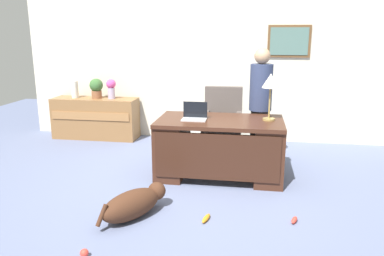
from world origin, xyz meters
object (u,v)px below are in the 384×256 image
at_px(desk, 219,147).
at_px(dog_toy_bone, 206,218).
at_px(potted_plant, 96,87).
at_px(armchair, 222,124).
at_px(vase_with_flowers, 111,88).
at_px(person_standing, 260,106).
at_px(credenza, 96,118).
at_px(dog_toy_plush, 294,220).
at_px(laptop, 195,115).
at_px(desk_lamp, 271,84).
at_px(vase_empty, 75,89).
at_px(dog_toy_ball, 84,253).
at_px(dog_lying, 134,203).

bearing_deg(desk, dog_toy_bone, -90.80).
bearing_deg(dog_toy_bone, potted_plant, 129.43).
distance_m(desk, armchair, 1.05).
distance_m(desk, vase_with_flowers, 2.70).
xyz_separation_m(person_standing, vase_with_flowers, (-2.63, 0.98, 0.07)).
xyz_separation_m(desk, credenza, (-2.43, 1.61, -0.05)).
bearing_deg(dog_toy_bone, desk, 89.20).
relative_size(armchair, dog_toy_plush, 7.23).
distance_m(armchair, laptop, 1.16).
distance_m(armchair, desk_lamp, 1.41).
bearing_deg(vase_empty, desk, -29.84).
bearing_deg(dog_toy_ball, desk_lamp, 53.62).
xyz_separation_m(vase_with_flowers, potted_plant, (-0.28, 0.00, -0.00)).
xyz_separation_m(desk, vase_empty, (-2.81, 1.61, 0.47)).
relative_size(credenza, laptop, 4.84).
height_order(person_standing, dog_lying, person_standing).
height_order(dog_toy_ball, dog_toy_bone, dog_toy_ball).
xyz_separation_m(laptop, dog_toy_bone, (0.32, -1.26, -0.82)).
bearing_deg(desk_lamp, dog_lying, -135.02).
bearing_deg(dog_toy_ball, armchair, 73.45).
xyz_separation_m(laptop, vase_with_flowers, (-1.77, 1.62, 0.10)).
relative_size(credenza, vase_with_flowers, 4.38).
bearing_deg(potted_plant, dog_lying, -61.16).
xyz_separation_m(armchair, vase_with_flowers, (-2.06, 0.56, 0.46)).
bearing_deg(dog_toy_plush, desk, 127.22).
distance_m(dog_lying, vase_with_flowers, 3.30).
bearing_deg(laptop, potted_plant, 141.68).
relative_size(person_standing, desk_lamp, 2.79).
relative_size(person_standing, dog_lying, 2.14).
distance_m(desk, dog_toy_ball, 2.34).
relative_size(dog_lying, vase_empty, 2.59).
bearing_deg(armchair, person_standing, -36.28).
distance_m(dog_lying, desk_lamp, 2.28).
xyz_separation_m(credenza, dog_toy_plush, (3.32, -2.77, -0.35)).
bearing_deg(potted_plant, person_standing, -18.67).
relative_size(vase_with_flowers, vase_empty, 1.15).
xyz_separation_m(person_standing, dog_toy_ball, (-1.51, -2.72, -0.84)).
xyz_separation_m(vase_empty, dog_toy_ball, (1.83, -3.70, -0.86)).
bearing_deg(person_standing, credenza, 161.63).
xyz_separation_m(dog_lying, laptop, (0.44, 1.30, 0.69)).
bearing_deg(person_standing, vase_with_flowers, 159.48).
xyz_separation_m(desk, laptop, (-0.33, -0.01, 0.42)).
bearing_deg(credenza, dog_toy_plush, -39.88).
bearing_deg(potted_plant, laptop, -38.32).
xyz_separation_m(credenza, potted_plant, (0.05, 0.00, 0.57)).
relative_size(credenza, desk_lamp, 2.55).
bearing_deg(dog_lying, dog_toy_plush, 5.10).
bearing_deg(dog_toy_ball, potted_plant, 110.78).
bearing_deg(credenza, vase_with_flowers, 0.25).
bearing_deg(desk_lamp, person_standing, 101.49).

